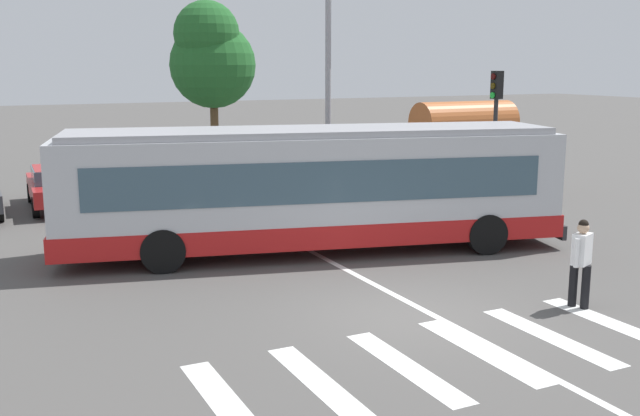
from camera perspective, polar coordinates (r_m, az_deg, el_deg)
ground_plane at (r=13.91m, az=6.70°, el=-8.21°), size 160.00×160.00×0.00m
city_transit_bus at (r=18.05m, az=-0.58°, el=1.54°), size 12.61×5.43×3.06m
pedestrian_crossing_street at (r=14.80m, az=19.57°, el=-3.69°), size 0.54×0.40×1.72m
parked_car_red at (r=25.23m, az=-19.51°, el=1.73°), size 2.00×4.57×1.35m
parked_car_blue at (r=25.35m, az=-13.06°, el=2.13°), size 1.95×4.54×1.35m
parked_car_champagne at (r=25.93m, az=-7.57°, el=2.51°), size 1.91×4.52×1.35m
parked_car_black at (r=27.08m, az=-1.81°, el=2.96°), size 1.91×4.52×1.35m
traffic_light_far_corner at (r=24.87m, az=13.43°, el=7.02°), size 0.33×0.32×4.37m
bus_stop_shelter at (r=27.93m, az=11.09°, el=6.42°), size 3.98×1.54×3.25m
twin_arm_street_lamp at (r=25.56m, az=0.64°, el=12.85°), size 5.24×0.32×8.61m
background_tree_right at (r=33.05m, az=-8.43°, el=11.55°), size 3.77×3.77×7.29m
crosswalk_painted_stripes at (r=12.04m, az=9.64°, el=-11.39°), size 7.72×3.04×0.01m
lane_center_line at (r=15.75m, az=4.08°, el=-5.84°), size 0.16×24.00×0.01m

